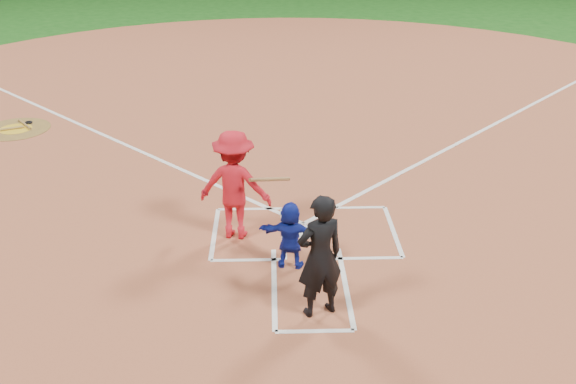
{
  "coord_description": "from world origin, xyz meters",
  "views": [
    {
      "loc": [
        -0.58,
        -9.93,
        5.62
      ],
      "look_at": [
        -0.3,
        -0.4,
        1.0
      ],
      "focal_mm": 40.0,
      "sensor_mm": 36.0,
      "label": 1
    }
  ],
  "objects_px": {
    "batter_at_plate": "(235,185)",
    "on_deck_circle": "(15,129)",
    "home_plate": "(304,232)",
    "umpire": "(320,256)",
    "catcher": "(290,235)"
  },
  "relations": [
    {
      "from": "batter_at_plate",
      "to": "on_deck_circle",
      "type": "bearing_deg",
      "value": 136.35
    },
    {
      "from": "home_plate",
      "to": "on_deck_circle",
      "type": "height_order",
      "value": "home_plate"
    },
    {
      "from": "home_plate",
      "to": "umpire",
      "type": "relative_size",
      "value": 0.32
    },
    {
      "from": "on_deck_circle",
      "to": "catcher",
      "type": "distance_m",
      "value": 9.41
    },
    {
      "from": "on_deck_circle",
      "to": "batter_at_plate",
      "type": "distance_m",
      "value": 8.07
    },
    {
      "from": "home_plate",
      "to": "batter_at_plate",
      "type": "bearing_deg",
      "value": 3.23
    },
    {
      "from": "on_deck_circle",
      "to": "catcher",
      "type": "xyz_separation_m",
      "value": [
        6.71,
        -6.57,
        0.56
      ]
    },
    {
      "from": "batter_at_plate",
      "to": "umpire",
      "type": "bearing_deg",
      "value": -60.72
    },
    {
      "from": "home_plate",
      "to": "catcher",
      "type": "bearing_deg",
      "value": 75.52
    },
    {
      "from": "home_plate",
      "to": "on_deck_circle",
      "type": "distance_m",
      "value": 8.88
    },
    {
      "from": "home_plate",
      "to": "umpire",
      "type": "height_order",
      "value": "umpire"
    },
    {
      "from": "home_plate",
      "to": "umpire",
      "type": "bearing_deg",
      "value": 92.08
    },
    {
      "from": "catcher",
      "to": "on_deck_circle",
      "type": "bearing_deg",
      "value": -34.91
    },
    {
      "from": "home_plate",
      "to": "on_deck_circle",
      "type": "bearing_deg",
      "value": -37.99
    },
    {
      "from": "catcher",
      "to": "umpire",
      "type": "relative_size",
      "value": 0.6
    }
  ]
}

